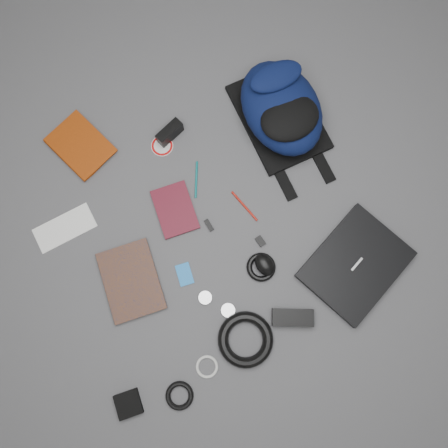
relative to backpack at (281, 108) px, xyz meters
name	(u,v)px	position (x,y,z in m)	size (l,w,h in m)	color
ground	(224,225)	(-0.35, -0.31, -0.09)	(4.00, 4.00, 0.00)	#4F4F51
backpack	(281,108)	(0.00, 0.00, 0.00)	(0.30, 0.43, 0.18)	black
laptop	(355,265)	(0.03, -0.63, -0.07)	(0.35, 0.28, 0.04)	black
textbook_red	(64,161)	(-0.83, 0.14, -0.08)	(0.17, 0.23, 0.03)	#822C07
comic_book	(105,290)	(-0.84, -0.38, -0.08)	(0.19, 0.27, 0.02)	#9A4C0B
envelope	(65,228)	(-0.90, -0.10, -0.09)	(0.22, 0.10, 0.00)	white
dvd_case	(175,210)	(-0.50, -0.19, -0.08)	(0.14, 0.19, 0.02)	#490E19
compact_camera	(170,133)	(-0.41, 0.09, -0.06)	(0.11, 0.04, 0.06)	black
sticker_disc	(162,146)	(-0.46, 0.06, -0.09)	(0.09, 0.09, 0.00)	silver
pen_teal	(196,180)	(-0.39, -0.11, -0.09)	(0.01, 0.01, 0.14)	#0C6D6E
pen_red	(245,206)	(-0.26, -0.28, -0.09)	(0.01, 0.01, 0.14)	#A8170C
id_badge	(185,274)	(-0.55, -0.43, -0.09)	(0.05, 0.08, 0.00)	blue
usb_black	(209,225)	(-0.41, -0.29, -0.09)	(0.02, 0.05, 0.01)	black
key_fob	(260,241)	(-0.25, -0.42, -0.08)	(0.02, 0.04, 0.01)	black
mouse	(265,265)	(-0.27, -0.51, -0.07)	(0.06, 0.09, 0.05)	black
headphone_left	(205,298)	(-0.51, -0.53, -0.08)	(0.05, 0.05, 0.01)	#B8B8BA
headphone_right	(228,310)	(-0.45, -0.61, -0.08)	(0.05, 0.05, 0.01)	silver
cable_coil	(261,267)	(-0.29, -0.51, -0.08)	(0.11, 0.11, 0.02)	black
power_brick	(293,318)	(-0.25, -0.71, -0.07)	(0.15, 0.06, 0.04)	black
power_cord_coil	(246,340)	(-0.44, -0.72, -0.07)	(0.20, 0.20, 0.04)	black
pouch	(128,404)	(-0.89, -0.77, -0.08)	(0.08, 0.08, 0.02)	black
earbud_coil	(180,396)	(-0.72, -0.81, -0.08)	(0.10, 0.10, 0.02)	black
white_cable_coil	(207,367)	(-0.60, -0.76, -0.08)	(0.08, 0.08, 0.01)	silver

